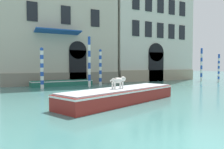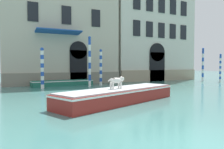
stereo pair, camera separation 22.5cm
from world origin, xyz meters
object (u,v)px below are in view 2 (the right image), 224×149
at_px(boat_foreground, 120,95).
at_px(mooring_pole_2, 90,61).
at_px(mooring_pole_1, 220,68).
at_px(boat_moored_near_palazzo, 63,83).
at_px(mooring_pole_0, 42,68).
at_px(mooring_pole_4, 101,67).
at_px(mooring_pole_3, 203,64).
at_px(dog_on_deck, 117,81).

xyz_separation_m(boat_foreground, mooring_pole_2, (1.71, 8.93, 1.93)).
relative_size(mooring_pole_1, mooring_pole_2, 0.72).
distance_m(boat_moored_near_palazzo, mooring_pole_2, 3.43).
bearing_deg(mooring_pole_2, mooring_pole_0, -179.45).
distance_m(mooring_pole_1, mooring_pole_2, 16.00).
xyz_separation_m(boat_foreground, mooring_pole_1, (17.62, 7.36, 1.28)).
xyz_separation_m(boat_foreground, mooring_pole_4, (3.08, 9.49, 1.38)).
xyz_separation_m(mooring_pole_1, mooring_pole_3, (-0.85, 1.79, 0.40)).
bearing_deg(mooring_pole_4, boat_moored_near_palazzo, 160.50).
height_order(mooring_pole_1, mooring_pole_3, mooring_pole_3).
relative_size(dog_on_deck, mooring_pole_4, 0.27).
xyz_separation_m(mooring_pole_1, mooring_pole_2, (-15.91, 1.56, 0.65)).
bearing_deg(mooring_pole_2, dog_on_deck, -102.30).
relative_size(mooring_pole_2, mooring_pole_3, 1.12).
xyz_separation_m(boat_moored_near_palazzo, mooring_pole_0, (-2.14, -1.83, 1.46)).
bearing_deg(mooring_pole_1, mooring_pole_3, 115.47).
distance_m(boat_foreground, mooring_pole_1, 19.14).
bearing_deg(dog_on_deck, boat_foreground, 25.78).
height_order(boat_moored_near_palazzo, mooring_pole_3, mooring_pole_3).
bearing_deg(dog_on_deck, boat_moored_near_palazzo, 82.10).
bearing_deg(mooring_pole_3, mooring_pole_0, -179.19).
bearing_deg(boat_moored_near_palazzo, dog_on_deck, -91.89).
bearing_deg(boat_foreground, mooring_pole_2, 58.48).
distance_m(mooring_pole_0, mooring_pole_1, 20.19).
bearing_deg(boat_moored_near_palazzo, mooring_pole_4, -21.88).
bearing_deg(boat_moored_near_palazzo, mooring_pole_3, -7.58).
distance_m(dog_on_deck, mooring_pole_1, 19.43).
bearing_deg(mooring_pole_1, mooring_pole_4, 171.66).
distance_m(mooring_pole_0, mooring_pole_2, 4.26).
xyz_separation_m(boat_foreground, mooring_pole_3, (16.76, 9.16, 1.68)).
relative_size(dog_on_deck, mooring_pole_1, 0.29).
distance_m(dog_on_deck, mooring_pole_3, 19.46).
height_order(dog_on_deck, mooring_pole_4, mooring_pole_4).
height_order(boat_foreground, boat_moored_near_palazzo, boat_foreground).
bearing_deg(boat_moored_near_palazzo, boat_foreground, -90.38).
xyz_separation_m(mooring_pole_2, mooring_pole_3, (15.05, 0.23, -0.25)).
height_order(mooring_pole_0, mooring_pole_4, mooring_pole_4).
bearing_deg(mooring_pole_0, mooring_pole_3, 0.81).
xyz_separation_m(boat_moored_near_palazzo, mooring_pole_3, (17.14, -1.56, 1.81)).
bearing_deg(boat_foreground, mooring_pole_1, 2.00).
height_order(mooring_pole_2, mooring_pole_3, mooring_pole_2).
distance_m(mooring_pole_0, mooring_pole_3, 19.28).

